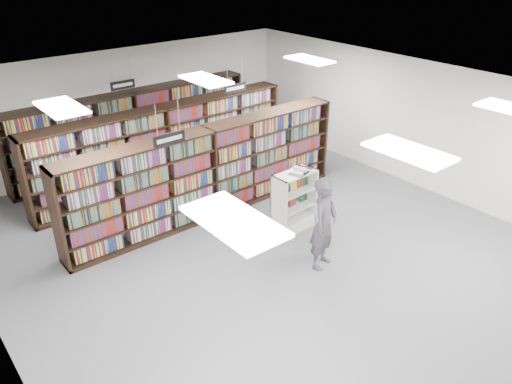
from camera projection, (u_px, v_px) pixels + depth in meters
floor at (266, 249)px, 10.36m from camera, size 12.00×12.00×0.00m
ceiling at (268, 99)px, 8.91m from camera, size 10.00×12.00×0.10m
wall_back at (127, 107)px, 13.79m from camera, size 10.00×0.10×3.20m
wall_right at (420, 125)px, 12.44m from camera, size 0.10×12.00×3.20m
bookshelf_row_near at (210, 172)px, 11.27m from camera, size 7.00×0.60×2.10m
bookshelf_row_mid at (165, 146)px, 12.65m from camera, size 7.00×0.60×2.10m
bookshelf_row_far at (135, 129)px, 13.83m from camera, size 7.00×0.60×2.10m
aisle_sign_left at (169, 138)px, 9.06m from camera, size 0.65×0.02×0.80m
aisle_sign_right at (235, 87)px, 12.13m from camera, size 0.65×0.02×0.80m
aisle_sign_center at (123, 84)px, 12.39m from camera, size 0.65×0.02×0.80m
troffer_front_left at (234, 221)px, 5.17m from camera, size 0.60×1.20×0.04m
troffer_front_center at (409, 151)px, 6.85m from camera, size 0.60×1.20×0.04m
troffer_back_left at (61, 107)px, 8.63m from camera, size 0.60×1.20×0.04m
troffer_back_center at (206, 80)px, 10.31m from camera, size 0.60×1.20×0.04m
troffer_back_right at (309, 60)px, 11.99m from camera, size 0.60×1.20×0.04m
endcap_display at (293, 209)px, 10.95m from camera, size 0.99×0.53×1.36m
open_book at (300, 170)px, 10.55m from camera, size 0.66×0.52×0.13m
shopper at (324, 224)px, 9.46m from camera, size 0.79×0.66×1.87m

